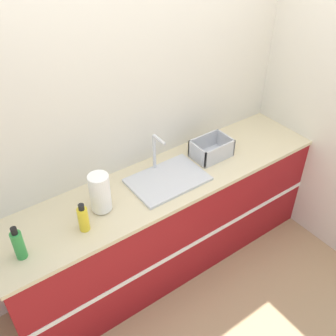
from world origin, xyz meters
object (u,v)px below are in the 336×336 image
at_px(paper_towel_roll, 100,193).
at_px(sink, 166,178).
at_px(bottle_yellow, 83,219).
at_px(bottle_green, 18,244).
at_px(dish_rack, 211,150).

bearing_deg(paper_towel_roll, sink, -0.42).
bearing_deg(bottle_yellow, sink, 7.75).
height_order(sink, paper_towel_roll, sink).
bearing_deg(bottle_yellow, bottle_green, 177.99).
relative_size(bottle_yellow, bottle_green, 0.88).
relative_size(sink, paper_towel_roll, 1.98).
height_order(sink, bottle_green, sink).
relative_size(sink, bottle_green, 2.37).
bearing_deg(sink, dish_rack, 5.48).
distance_m(paper_towel_roll, dish_rack, 0.98).
distance_m(sink, dish_rack, 0.46).
distance_m(dish_rack, bottle_green, 1.55).
bearing_deg(bottle_green, sink, 4.23).
xyz_separation_m(dish_rack, bottle_yellow, (-1.15, -0.14, 0.03)).
bearing_deg(dish_rack, sink, -174.52).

